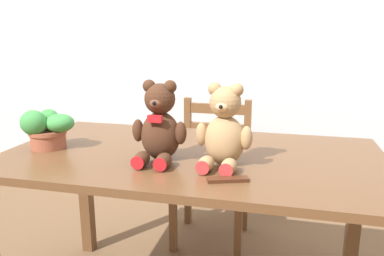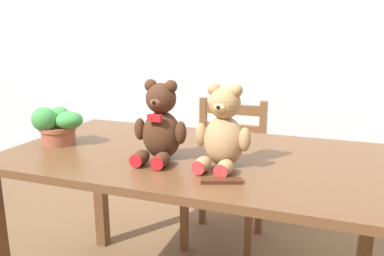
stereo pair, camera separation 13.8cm
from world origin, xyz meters
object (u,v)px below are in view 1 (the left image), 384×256
at_px(wooden_chair_behind, 213,170).
at_px(teddy_bear_left, 159,127).
at_px(potted_plant, 47,129).
at_px(teddy_bear_right, 224,131).
at_px(chocolate_bar, 228,179).

xyz_separation_m(wooden_chair_behind, teddy_bear_left, (-0.06, -0.80, 0.45)).
distance_m(teddy_bear_left, potted_plant, 0.51).
bearing_deg(teddy_bear_right, wooden_chair_behind, -71.62).
relative_size(teddy_bear_left, chocolate_bar, 2.26).
bearing_deg(wooden_chair_behind, chocolate_bar, 103.40).
relative_size(wooden_chair_behind, teddy_bear_left, 2.78).
xyz_separation_m(teddy_bear_right, potted_plant, (-0.75, 0.03, -0.04)).
distance_m(teddy_bear_right, potted_plant, 0.75).
relative_size(potted_plant, chocolate_bar, 1.51).
distance_m(teddy_bear_left, chocolate_bar, 0.35).
relative_size(teddy_bear_right, potted_plant, 1.48).
bearing_deg(chocolate_bar, wooden_chair_behind, 103.40).
height_order(wooden_chair_behind, teddy_bear_right, teddy_bear_right).
distance_m(wooden_chair_behind, potted_plant, 1.03).
relative_size(wooden_chair_behind, teddy_bear_right, 2.81).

